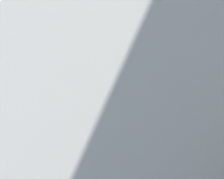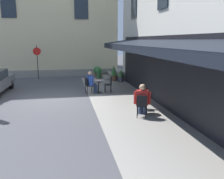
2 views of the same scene
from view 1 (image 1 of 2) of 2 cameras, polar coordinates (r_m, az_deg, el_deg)
The scene contains 11 objects.
ground_plane at distance 14.81m, azimuth 19.89°, elevation -4.92°, with size 70.00×70.00×0.00m, color #4C4C51.
sidewalk_cafe_terrace at distance 15.04m, azimuth 1.97°, elevation -2.02°, with size 20.50×3.20×0.01m, color gray.
cafe_table_near_entrance at distance 14.43m, azimuth 1.36°, elevation -1.35°, with size 0.60×0.60×0.75m.
cafe_chair_black_corner_left at distance 14.92m, azimuth 1.08°, elevation 0.18°, with size 0.52×0.52×0.91m.
cafe_chair_black_corner_right at distance 13.88m, azimuth 1.76°, elevation -2.60°, with size 0.51×0.51×0.91m.
cafe_table_mid_terrace at distance 12.40m, azimuth 16.15°, elevation -9.50°, with size 0.60×0.60×0.75m.
cafe_chair_black_under_awning at distance 12.79m, azimuth 17.95°, elevation -8.05°, with size 0.47×0.47×0.91m.
cafe_chair_black_facing_street at distance 12.04m, azimuth 13.78°, elevation -10.21°, with size 0.42×0.42×0.91m.
seated_patron_in_blue at distance 12.55m, azimuth 17.47°, elevation -7.98°, with size 0.63×0.58×1.28m.
seated_companion_in_red at distance 14.66m, azimuth 1.18°, elevation 0.25°, with size 0.63×0.63×1.32m.
walking_pedestrian_in_black at distance 17.25m, azimuth 20.70°, elevation 4.54°, with size 0.56×0.57×1.76m.
Camera 1 is at (7.55, -9.44, 8.55)m, focal length 36.48 mm.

